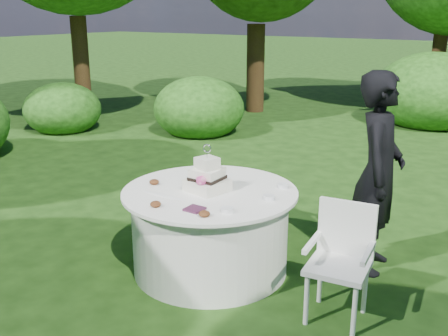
{
  "coord_description": "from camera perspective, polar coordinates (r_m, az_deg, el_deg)",
  "views": [
    {
      "loc": [
        2.51,
        -3.59,
        2.3
      ],
      "look_at": [
        0.15,
        0.0,
        1.0
      ],
      "focal_mm": 42.0,
      "sensor_mm": 36.0,
      "label": 1
    }
  ],
  "objects": [
    {
      "name": "feather_plume",
      "position": [
        4.52,
        -6.73,
        -2.99
      ],
      "size": [
        0.48,
        0.07,
        0.01
      ],
      "primitive_type": "ellipsoid",
      "color": "white",
      "rests_on": "table"
    },
    {
      "name": "napkins",
      "position": [
        4.19,
        -3.22,
        -4.48
      ],
      "size": [
        0.14,
        0.14,
        0.02
      ],
      "primitive_type": "cube",
      "color": "#481F3A",
      "rests_on": "table"
    },
    {
      "name": "cake",
      "position": [
        4.6,
        -1.85,
        -1.14
      ],
      "size": [
        0.37,
        0.37,
        0.43
      ],
      "color": "silver",
      "rests_on": "table"
    },
    {
      "name": "ground",
      "position": [
        4.95,
        -1.48,
        -10.87
      ],
      "size": [
        80.0,
        80.0,
        0.0
      ],
      "primitive_type": "plane",
      "color": "#18350E",
      "rests_on": "ground"
    },
    {
      "name": "table",
      "position": [
        4.78,
        -1.51,
        -6.74
      ],
      "size": [
        1.56,
        1.56,
        0.77
      ],
      "color": "silver",
      "rests_on": "ground"
    },
    {
      "name": "guest",
      "position": [
        4.85,
        16.45,
        -0.56
      ],
      "size": [
        0.54,
        0.73,
        1.82
      ],
      "primitive_type": "imported",
      "rotation": [
        0.0,
        0.0,
        1.74
      ],
      "color": "black",
      "rests_on": "ground"
    },
    {
      "name": "votives",
      "position": [
        4.42,
        4.04,
        -3.2
      ],
      "size": [
        0.24,
        0.87,
        0.04
      ],
      "color": "white",
      "rests_on": "table"
    },
    {
      "name": "chair",
      "position": [
        4.15,
        12.68,
        -9.01
      ],
      "size": [
        0.51,
        0.5,
        0.9
      ],
      "color": "silver",
      "rests_on": "ground"
    },
    {
      "name": "petal_cups",
      "position": [
        4.38,
        -5.88,
        -3.37
      ],
      "size": [
        0.92,
        0.52,
        0.05
      ],
      "color": "#562D16",
      "rests_on": "table"
    }
  ]
}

